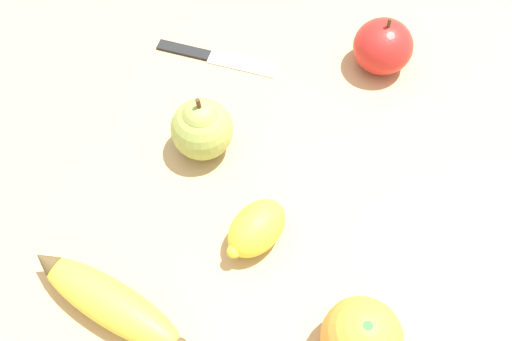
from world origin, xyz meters
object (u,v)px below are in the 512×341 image
Objects in this scene: pear at (202,127)px; apple at (383,46)px; lemon at (256,228)px; paring_knife at (212,56)px; banana at (109,302)px; orange at (362,338)px.

pear is 0.26m from apple.
lemon is 0.54× the size of paring_knife.
pear is at bearing 15.38° from paring_knife.
paring_knife is at bearing -73.44° from banana.
pear is 1.12× the size of apple.
pear is 0.15m from paring_knife.
banana reaches higher than paring_knife.
orange is (-0.01, 0.25, 0.02)m from banana.
banana is 2.25× the size of apple.
apple is at bearing -101.93° from banana.
orange is 0.42m from paring_knife.
lemon is at bearing -120.39° from banana.
pear is 1.02× the size of lemon.
orange reaches higher than lemon.
banana is at bearing -10.60° from pear.
orange is 0.47× the size of paring_knife.
orange is 0.95× the size of apple.
lemon is (-0.11, 0.13, 0.00)m from banana.
banana is 0.35m from paring_knife.
banana is 1.11× the size of paring_knife.
paring_knife is at bearing -145.43° from orange.
pear is (-0.20, -0.21, 0.00)m from orange.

